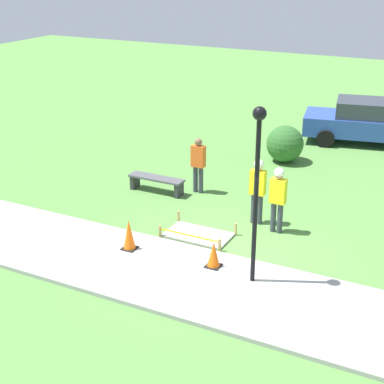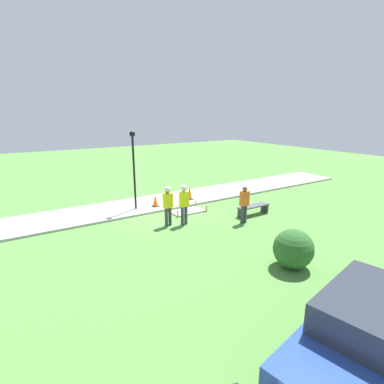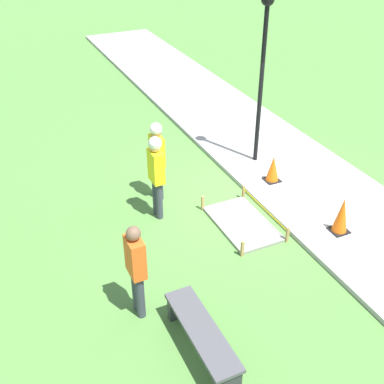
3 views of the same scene
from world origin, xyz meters
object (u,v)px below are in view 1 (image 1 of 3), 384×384
(parked_car_blue, at_px, (367,121))
(traffic_cone_near_patch, at_px, (129,235))
(traffic_cone_far_patch, at_px, (214,254))
(lamppost_near, at_px, (257,171))
(worker_supervisor, at_px, (258,186))
(bystander_in_orange_shirt, at_px, (198,162))
(worker_assistant, at_px, (278,194))
(park_bench, at_px, (156,182))

(parked_car_blue, bearing_deg, traffic_cone_near_patch, -116.74)
(traffic_cone_far_patch, distance_m, lamppost_near, 2.44)
(worker_supervisor, xyz_separation_m, bystander_in_orange_shirt, (-2.35, 1.25, -0.12))
(traffic_cone_far_patch, relative_size, worker_assistant, 0.35)
(bystander_in_orange_shirt, distance_m, lamppost_near, 5.67)
(traffic_cone_far_patch, height_order, bystander_in_orange_shirt, bystander_in_orange_shirt)
(traffic_cone_near_patch, bearing_deg, parked_car_blue, 74.61)
(traffic_cone_far_patch, xyz_separation_m, bystander_in_orange_shirt, (-2.40, 4.04, 0.55))
(worker_assistant, bearing_deg, traffic_cone_near_patch, -135.95)
(traffic_cone_far_patch, xyz_separation_m, worker_supervisor, (-0.05, 2.79, 0.67))
(worker_assistant, height_order, bystander_in_orange_shirt, worker_assistant)
(park_bench, bearing_deg, lamppost_near, -38.95)
(traffic_cone_far_patch, distance_m, worker_supervisor, 2.87)
(traffic_cone_near_patch, bearing_deg, traffic_cone_far_patch, 3.63)
(worker_supervisor, xyz_separation_m, parked_car_blue, (1.06, 8.57, -0.24))
(bystander_in_orange_shirt, bearing_deg, lamppost_near, -51.05)
(traffic_cone_near_patch, xyz_separation_m, worker_supervisor, (2.10, 2.93, 0.60))
(worker_supervisor, relative_size, lamppost_near, 0.47)
(traffic_cone_near_patch, distance_m, lamppost_near, 3.82)
(bystander_in_orange_shirt, height_order, parked_car_blue, bystander_in_orange_shirt)
(traffic_cone_near_patch, relative_size, worker_assistant, 0.43)
(parked_car_blue, bearing_deg, park_bench, -131.24)
(traffic_cone_far_patch, height_order, parked_car_blue, parked_car_blue)
(worker_supervisor, relative_size, parked_car_blue, 0.37)
(traffic_cone_near_patch, distance_m, traffic_cone_far_patch, 2.16)
(worker_assistant, bearing_deg, lamppost_near, -81.32)
(worker_supervisor, distance_m, lamppost_near, 3.51)
(parked_car_blue, bearing_deg, worker_supervisor, -108.43)
(worker_assistant, bearing_deg, traffic_cone_far_patch, -103.30)
(traffic_cone_near_patch, height_order, park_bench, traffic_cone_near_patch)
(traffic_cone_near_patch, bearing_deg, worker_assistant, 44.05)
(traffic_cone_near_patch, relative_size, traffic_cone_far_patch, 1.23)
(bystander_in_orange_shirt, bearing_deg, worker_assistant, -26.92)
(traffic_cone_far_patch, bearing_deg, parked_car_blue, 84.91)
(worker_supervisor, relative_size, bystander_in_orange_shirt, 1.07)
(park_bench, distance_m, bystander_in_orange_shirt, 1.39)
(bystander_in_orange_shirt, xyz_separation_m, lamppost_near, (3.41, -4.21, 1.67))
(worker_assistant, distance_m, parked_car_blue, 8.85)
(bystander_in_orange_shirt, xyz_separation_m, parked_car_blue, (3.41, 7.32, -0.12))
(traffic_cone_near_patch, xyz_separation_m, bystander_in_orange_shirt, (-0.25, 4.18, 0.48))
(parked_car_blue, bearing_deg, bystander_in_orange_shirt, -126.35)
(park_bench, xyz_separation_m, worker_assistant, (4.11, -0.96, 0.71))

